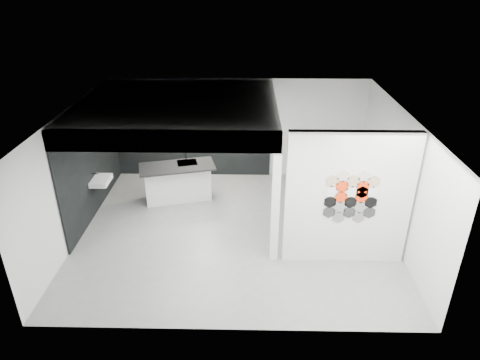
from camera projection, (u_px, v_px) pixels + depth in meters
name	position (u px, v px, depth m)	size (l,w,h in m)	color
floor	(235.00, 231.00, 9.83)	(7.00, 6.00, 0.01)	slate
partition_panel	(348.00, 199.00, 8.27)	(2.45, 0.15, 2.80)	silver
bay_clad_back	(192.00, 136.00, 11.98)	(4.40, 0.04, 2.35)	black
bay_clad_left	(92.00, 165.00, 10.26)	(0.04, 4.00, 2.35)	black
bulkhead	(178.00, 110.00, 9.61)	(4.40, 4.00, 0.40)	silver
corner_column	(275.00, 209.00, 8.39)	(0.16, 0.16, 2.35)	silver
fascia_beam	(163.00, 141.00, 7.89)	(4.40, 0.16, 0.40)	silver
wall_basin	(101.00, 181.00, 10.22)	(0.40, 0.60, 0.12)	silver
display_shelf	(195.00, 133.00, 11.83)	(3.00, 0.15, 0.04)	black
kitchen_island	(178.00, 181.00, 10.95)	(2.00, 1.26, 1.50)	silver
stockpot	(164.00, 129.00, 11.79)	(0.24, 0.24, 0.20)	black
kettle	(234.00, 131.00, 11.77)	(0.16, 0.16, 0.14)	black
glass_bowl	(244.00, 131.00, 11.77)	(0.15, 0.15, 0.11)	gray
glass_vase	(244.00, 130.00, 11.76)	(0.11, 0.11, 0.16)	gray
bottle_dark	(191.00, 130.00, 11.79)	(0.05, 0.05, 0.14)	black
utensil_cup	(161.00, 131.00, 11.82)	(0.08, 0.08, 0.10)	black
hex_tile_cluster	(352.00, 197.00, 8.14)	(1.04, 0.02, 1.16)	#2D2D2D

